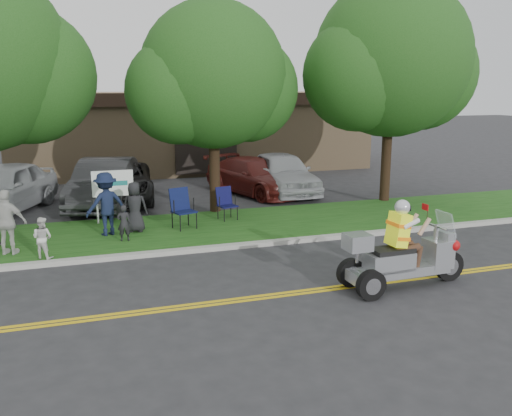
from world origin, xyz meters
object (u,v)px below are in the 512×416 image
object	(u,v)px
spectator_adult_right	(7,222)
parked_car_left	(105,183)
lawn_chair_b	(182,206)
parked_car_mid	(118,181)
lawn_chair_a	(226,201)
trike_scooter	(401,257)
parked_car_right	(254,176)
parked_car_far_right	(282,173)
parked_car_far_left	(3,188)

from	to	relation	value
spectator_adult_right	parked_car_left	world-z (taller)	spectator_adult_right
lawn_chair_b	parked_car_mid	distance (m)	5.38
lawn_chair_a	spectator_adult_right	xyz separation A→B (m)	(-6.21, -1.94, 0.25)
trike_scooter	lawn_chair_b	xyz separation A→B (m)	(-3.59, 6.20, 0.10)
parked_car_mid	trike_scooter	bearing A→B (deg)	-60.79
trike_scooter	parked_car_left	bearing A→B (deg)	116.29
trike_scooter	lawn_chair_a	distance (m)	7.16
lawn_chair_b	parked_car_right	bearing A→B (deg)	33.32
parked_car_mid	parked_car_far_right	world-z (taller)	parked_car_far_right
parked_car_mid	parked_car_right	xyz separation A→B (m)	(5.38, -0.32, -0.04)
parked_car_mid	parked_car_right	world-z (taller)	parked_car_mid
parked_car_far_left	parked_car_left	bearing A→B (deg)	21.38
trike_scooter	parked_car_left	distance (m)	11.87
trike_scooter	parked_car_far_right	xyz separation A→B (m)	(1.41, 10.84, 0.16)
parked_car_left	parked_car_far_right	world-z (taller)	parked_car_left
spectator_adult_right	parked_car_right	size ratio (longest dim) A/B	0.33
trike_scooter	parked_car_right	xyz separation A→B (m)	(0.29, 11.05, 0.04)
parked_car_far_left	parked_car_right	distance (m)	9.30
lawn_chair_b	parked_car_far_left	xyz separation A→B (m)	(-5.40, 4.35, 0.09)
lawn_chair_a	parked_car_left	size ratio (longest dim) A/B	0.20
parked_car_far_left	parked_car_mid	size ratio (longest dim) A/B	0.92
parked_car_far_right	parked_car_right	bearing A→B (deg)	171.05
trike_scooter	parked_car_mid	world-z (taller)	trike_scooter
spectator_adult_right	parked_car_mid	distance (m)	7.19
lawn_chair_a	lawn_chair_b	xyz separation A→B (m)	(-1.54, -0.66, 0.09)
parked_car_right	trike_scooter	bearing A→B (deg)	-111.42
parked_car_left	trike_scooter	bearing A→B (deg)	-46.92
parked_car_far_left	parked_car_far_right	world-z (taller)	parked_car_far_left
parked_car_left	parked_car_far_right	xyz separation A→B (m)	(7.00, 0.37, -0.01)
parked_car_left	parked_car_right	world-z (taller)	parked_car_left
spectator_adult_right	parked_car_mid	size ratio (longest dim) A/B	0.30
lawn_chair_b	lawn_chair_a	bearing A→B (deg)	5.10
parked_car_far_right	trike_scooter	bearing A→B (deg)	-96.11
parked_car_far_left	parked_car_mid	distance (m)	3.99
lawn_chair_a	parked_car_far_left	size ratio (longest dim) A/B	0.20
lawn_chair_a	parked_car_far_left	distance (m)	7.87
parked_car_far_left	spectator_adult_right	bearing A→B (deg)	-59.76
spectator_adult_right	parked_car_far_right	xyz separation A→B (m)	(9.66, 5.93, -0.09)
trike_scooter	parked_car_far_left	xyz separation A→B (m)	(-8.99, 10.55, 0.18)
parked_car_right	parked_car_far_right	xyz separation A→B (m)	(1.12, -0.20, 0.12)
parked_car_mid	parked_car_far_right	size ratio (longest dim) A/B	1.12
lawn_chair_b	parked_car_far_left	size ratio (longest dim) A/B	0.24
spectator_adult_right	parked_car_far_right	bearing A→B (deg)	-128.61
lawn_chair_a	parked_car_mid	bearing A→B (deg)	110.81
lawn_chair_a	lawn_chair_b	distance (m)	1.68
lawn_chair_b	parked_car_far_right	size ratio (longest dim) A/B	0.24
parked_car_right	lawn_chair_b	bearing A→B (deg)	-148.63
spectator_adult_right	parked_car_right	xyz separation A→B (m)	(8.55, 6.13, -0.21)
parked_car_far_left	parked_car_far_right	size ratio (longest dim) A/B	1.03
lawn_chair_a	spectator_adult_right	bearing A→B (deg)	-175.83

